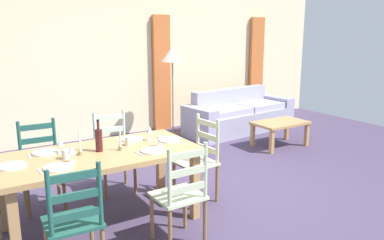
% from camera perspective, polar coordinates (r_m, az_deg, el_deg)
% --- Properties ---
extents(ground_plane, '(9.60, 9.60, 0.02)m').
position_cam_1_polar(ground_plane, '(4.74, 4.47, -10.76)').
color(ground_plane, '#453855').
extents(wall_far, '(9.60, 0.16, 2.70)m').
position_cam_1_polar(wall_far, '(7.28, -11.18, 8.38)').
color(wall_far, beige).
rests_on(wall_far, ground_plane).
extents(curtain_panel_left, '(0.35, 0.08, 2.20)m').
position_cam_1_polar(curtain_panel_left, '(7.53, -4.48, 6.82)').
color(curtain_panel_left, '#CB6731').
rests_on(curtain_panel_left, ground_plane).
extents(curtain_panel_right, '(0.35, 0.08, 2.20)m').
position_cam_1_polar(curtain_panel_right, '(8.90, 9.43, 7.61)').
color(curtain_panel_right, '#CB6731').
rests_on(curtain_panel_right, ground_plane).
extents(dining_table, '(1.90, 0.96, 0.75)m').
position_cam_1_polar(dining_table, '(3.88, -13.38, -5.88)').
color(dining_table, tan).
rests_on(dining_table, ground_plane).
extents(dining_chair_near_left, '(0.44, 0.42, 0.96)m').
position_cam_1_polar(dining_chair_near_left, '(3.17, -17.01, -14.08)').
color(dining_chair_near_left, '#215849').
rests_on(dining_chair_near_left, ground_plane).
extents(dining_chair_near_right, '(0.42, 0.40, 0.96)m').
position_cam_1_polar(dining_chair_near_right, '(3.49, -1.65, -10.93)').
color(dining_chair_near_right, beige).
rests_on(dining_chair_near_right, ground_plane).
extents(dining_chair_far_left, '(0.44, 0.42, 0.96)m').
position_cam_1_polar(dining_chair_far_left, '(4.52, -21.34, -6.21)').
color(dining_chair_far_left, '#21584C').
rests_on(dining_chair_far_left, ground_plane).
extents(dining_chair_far_right, '(0.44, 0.42, 0.96)m').
position_cam_1_polar(dining_chair_far_right, '(4.75, -11.49, -4.66)').
color(dining_chair_far_right, silver).
rests_on(dining_chair_far_right, ground_plane).
extents(dining_chair_head_east, '(0.43, 0.45, 0.96)m').
position_cam_1_polar(dining_chair_head_east, '(4.40, 1.06, -5.81)').
color(dining_chair_head_east, beige).
rests_on(dining_chair_head_east, ground_plane).
extents(dinner_plate_near_left, '(0.24, 0.24, 0.02)m').
position_cam_1_polar(dinner_plate_near_left, '(3.51, -19.10, -6.62)').
color(dinner_plate_near_left, white).
rests_on(dinner_plate_near_left, dining_table).
extents(fork_near_left, '(0.02, 0.17, 0.01)m').
position_cam_1_polar(fork_near_left, '(3.48, -21.51, -7.06)').
color(fork_near_left, silver).
rests_on(fork_near_left, dining_table).
extents(dinner_plate_near_right, '(0.24, 0.24, 0.02)m').
position_cam_1_polar(dinner_plate_near_right, '(3.79, -5.75, -4.51)').
color(dinner_plate_near_right, white).
rests_on(dinner_plate_near_right, dining_table).
extents(fork_near_right, '(0.03, 0.17, 0.01)m').
position_cam_1_polar(fork_near_right, '(3.73, -7.81, -4.94)').
color(fork_near_right, silver).
rests_on(fork_near_right, dining_table).
extents(dinner_plate_far_left, '(0.24, 0.24, 0.02)m').
position_cam_1_polar(dinner_plate_far_left, '(3.97, -20.79, -4.48)').
color(dinner_plate_far_left, white).
rests_on(dinner_plate_far_left, dining_table).
extents(fork_far_left, '(0.02, 0.17, 0.01)m').
position_cam_1_polar(fork_far_left, '(3.95, -22.92, -4.85)').
color(fork_far_left, silver).
rests_on(fork_far_left, dining_table).
extents(dinner_plate_far_right, '(0.24, 0.24, 0.02)m').
position_cam_1_polar(dinner_plate_far_right, '(4.23, -8.79, -2.76)').
color(dinner_plate_far_right, white).
rests_on(dinner_plate_far_right, dining_table).
extents(fork_far_right, '(0.02, 0.17, 0.01)m').
position_cam_1_polar(fork_far_right, '(4.17, -10.67, -3.12)').
color(fork_far_right, silver).
rests_on(fork_far_right, dining_table).
extents(dinner_plate_head_west, '(0.24, 0.24, 0.02)m').
position_cam_1_polar(dinner_plate_head_west, '(3.69, -25.02, -6.16)').
color(dinner_plate_head_west, white).
rests_on(dinner_plate_head_west, dining_table).
extents(dinner_plate_head_east, '(0.24, 0.24, 0.02)m').
position_cam_1_polar(dinner_plate_head_east, '(4.15, -3.22, -2.92)').
color(dinner_plate_head_east, white).
rests_on(dinner_plate_head_east, dining_table).
extents(fork_head_east, '(0.02, 0.17, 0.01)m').
position_cam_1_polar(fork_head_east, '(4.08, -5.06, -3.30)').
color(fork_head_east, silver).
rests_on(fork_head_east, dining_table).
extents(wine_bottle, '(0.07, 0.07, 0.32)m').
position_cam_1_polar(wine_bottle, '(3.85, -13.56, -2.83)').
color(wine_bottle, '#471919').
rests_on(wine_bottle, dining_table).
extents(wine_glass_near_left, '(0.06, 0.06, 0.16)m').
position_cam_1_polar(wine_glass_near_left, '(3.60, -17.32, -4.29)').
color(wine_glass_near_left, white).
rests_on(wine_glass_near_left, dining_table).
extents(wine_glass_near_right, '(0.06, 0.06, 0.16)m').
position_cam_1_polar(wine_glass_near_right, '(3.92, -4.83, -2.34)').
color(wine_glass_near_right, white).
rests_on(wine_glass_near_right, dining_table).
extents(wine_glass_far_left, '(0.06, 0.06, 0.16)m').
position_cam_1_polar(wine_glass_far_left, '(3.88, -18.81, -3.18)').
color(wine_glass_far_left, white).
rests_on(wine_glass_far_left, dining_table).
extents(wine_glass_far_right, '(0.06, 0.06, 0.16)m').
position_cam_1_polar(wine_glass_far_right, '(4.14, -6.26, -1.55)').
color(wine_glass_far_right, white).
rests_on(wine_glass_far_right, dining_table).
extents(coffee_cup_primary, '(0.07, 0.07, 0.09)m').
position_cam_1_polar(coffee_cup_primary, '(4.01, -9.42, -3.10)').
color(coffee_cup_primary, beige).
rests_on(coffee_cup_primary, dining_table).
extents(coffee_cup_secondary, '(0.07, 0.07, 0.09)m').
position_cam_1_polar(coffee_cup_secondary, '(3.73, -18.16, -4.79)').
color(coffee_cup_secondary, beige).
rests_on(coffee_cup_secondary, dining_table).
extents(candle_tall, '(0.05, 0.05, 0.23)m').
position_cam_1_polar(candle_tall, '(3.80, -16.16, -4.04)').
color(candle_tall, '#998C66').
rests_on(candle_tall, dining_table).
extents(candle_short, '(0.05, 0.05, 0.20)m').
position_cam_1_polar(candle_short, '(3.86, -10.48, -3.64)').
color(candle_short, '#998C66').
rests_on(candle_short, dining_table).
extents(couch, '(2.35, 1.02, 0.80)m').
position_cam_1_polar(couch, '(7.59, 6.76, 0.62)').
color(couch, '#9E9CB3').
rests_on(couch, ground_plane).
extents(coffee_table, '(0.90, 0.56, 0.42)m').
position_cam_1_polar(coffee_table, '(6.65, 12.87, -0.80)').
color(coffee_table, tan).
rests_on(coffee_table, ground_plane).
extents(standing_lamp, '(0.40, 0.40, 1.64)m').
position_cam_1_polar(standing_lamp, '(6.83, -2.91, 8.84)').
color(standing_lamp, '#332D28').
rests_on(standing_lamp, ground_plane).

